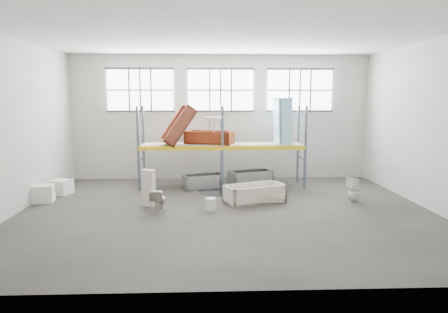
{
  "coord_description": "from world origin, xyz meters",
  "views": [
    {
      "loc": [
        -0.51,
        -11.52,
        3.26
      ],
      "look_at": [
        0.0,
        1.5,
        1.4
      ],
      "focal_mm": 32.58,
      "sensor_mm": 36.0,
      "label": 1
    }
  ],
  "objects_px": {
    "toilet_white": "(354,189)",
    "rust_tub_flat": "(209,138)",
    "steel_tub_right": "(251,178)",
    "toilet_beige": "(159,200)",
    "bucket": "(211,204)",
    "blue_tub_upright": "(283,122)",
    "carton_near": "(43,194)",
    "bathtub_beige": "(255,193)",
    "steel_tub_left": "(203,181)",
    "cistern_tall": "(149,188)"
  },
  "relations": [
    {
      "from": "cistern_tall",
      "to": "steel_tub_right",
      "type": "relative_size",
      "value": 0.71
    },
    {
      "from": "cistern_tall",
      "to": "toilet_beige",
      "type": "bearing_deg",
      "value": -39.62
    },
    {
      "from": "steel_tub_left",
      "to": "bathtub_beige",
      "type": "bearing_deg",
      "value": -50.56
    },
    {
      "from": "bathtub_beige",
      "to": "toilet_beige",
      "type": "relative_size",
      "value": 2.8
    },
    {
      "from": "toilet_white",
      "to": "rust_tub_flat",
      "type": "height_order",
      "value": "rust_tub_flat"
    },
    {
      "from": "steel_tub_right",
      "to": "carton_near",
      "type": "height_order",
      "value": "steel_tub_right"
    },
    {
      "from": "cistern_tall",
      "to": "steel_tub_right",
      "type": "bearing_deg",
      "value": 58.82
    },
    {
      "from": "steel_tub_right",
      "to": "toilet_beige",
      "type": "bearing_deg",
      "value": -131.9
    },
    {
      "from": "steel_tub_left",
      "to": "steel_tub_right",
      "type": "distance_m",
      "value": 1.83
    },
    {
      "from": "steel_tub_left",
      "to": "bucket",
      "type": "xyz_separation_m",
      "value": [
        0.28,
        -2.97,
        -0.07
      ]
    },
    {
      "from": "steel_tub_right",
      "to": "blue_tub_upright",
      "type": "relative_size",
      "value": 0.9
    },
    {
      "from": "toilet_beige",
      "to": "carton_near",
      "type": "height_order",
      "value": "toilet_beige"
    },
    {
      "from": "bathtub_beige",
      "to": "bucket",
      "type": "xyz_separation_m",
      "value": [
        -1.4,
        -0.93,
        -0.09
      ]
    },
    {
      "from": "toilet_white",
      "to": "steel_tub_right",
      "type": "xyz_separation_m",
      "value": [
        -3.05,
        2.47,
        -0.1
      ]
    },
    {
      "from": "toilet_beige",
      "to": "blue_tub_upright",
      "type": "xyz_separation_m",
      "value": [
        4.23,
        3.5,
        2.06
      ]
    },
    {
      "from": "toilet_white",
      "to": "carton_near",
      "type": "distance_m",
      "value": 9.89
    },
    {
      "from": "bucket",
      "to": "toilet_white",
      "type": "bearing_deg",
      "value": 10.67
    },
    {
      "from": "bathtub_beige",
      "to": "steel_tub_right",
      "type": "bearing_deg",
      "value": 65.61
    },
    {
      "from": "bathtub_beige",
      "to": "blue_tub_upright",
      "type": "relative_size",
      "value": 1.06
    },
    {
      "from": "toilet_white",
      "to": "bathtub_beige",
      "type": "bearing_deg",
      "value": -114.08
    },
    {
      "from": "rust_tub_flat",
      "to": "toilet_beige",
      "type": "bearing_deg",
      "value": -112.76
    },
    {
      "from": "bathtub_beige",
      "to": "blue_tub_upright",
      "type": "bearing_deg",
      "value": 40.91
    },
    {
      "from": "steel_tub_left",
      "to": "rust_tub_flat",
      "type": "xyz_separation_m",
      "value": [
        0.25,
        0.54,
        1.56
      ]
    },
    {
      "from": "toilet_white",
      "to": "steel_tub_left",
      "type": "height_order",
      "value": "toilet_white"
    },
    {
      "from": "bathtub_beige",
      "to": "rust_tub_flat",
      "type": "height_order",
      "value": "rust_tub_flat"
    },
    {
      "from": "bathtub_beige",
      "to": "carton_near",
      "type": "distance_m",
      "value": 6.73
    },
    {
      "from": "toilet_beige",
      "to": "carton_near",
      "type": "bearing_deg",
      "value": -8.13
    },
    {
      "from": "toilet_white",
      "to": "carton_near",
      "type": "relative_size",
      "value": 1.24
    },
    {
      "from": "rust_tub_flat",
      "to": "steel_tub_left",
      "type": "bearing_deg",
      "value": -114.87
    },
    {
      "from": "rust_tub_flat",
      "to": "blue_tub_upright",
      "type": "height_order",
      "value": "blue_tub_upright"
    },
    {
      "from": "rust_tub_flat",
      "to": "bucket",
      "type": "bearing_deg",
      "value": -89.57
    },
    {
      "from": "steel_tub_right",
      "to": "bucket",
      "type": "bearing_deg",
      "value": -114.46
    },
    {
      "from": "rust_tub_flat",
      "to": "carton_near",
      "type": "distance_m",
      "value": 5.99
    },
    {
      "from": "bucket",
      "to": "toilet_beige",
      "type": "bearing_deg",
      "value": -178.03
    },
    {
      "from": "bucket",
      "to": "cistern_tall",
      "type": "bearing_deg",
      "value": 162.7
    },
    {
      "from": "steel_tub_right",
      "to": "rust_tub_flat",
      "type": "relative_size",
      "value": 0.91
    },
    {
      "from": "cistern_tall",
      "to": "carton_near",
      "type": "distance_m",
      "value": 3.49
    },
    {
      "from": "toilet_white",
      "to": "bucket",
      "type": "relative_size",
      "value": 2.16
    },
    {
      "from": "toilet_white",
      "to": "blue_tub_upright",
      "type": "bearing_deg",
      "value": -167.23
    },
    {
      "from": "steel_tub_left",
      "to": "steel_tub_right",
      "type": "bearing_deg",
      "value": 11.4
    },
    {
      "from": "bucket",
      "to": "carton_near",
      "type": "bearing_deg",
      "value": 167.5
    },
    {
      "from": "cistern_tall",
      "to": "steel_tub_left",
      "type": "distance_m",
      "value": 2.89
    },
    {
      "from": "steel_tub_right",
      "to": "rust_tub_flat",
      "type": "height_order",
      "value": "rust_tub_flat"
    },
    {
      "from": "steel_tub_left",
      "to": "rust_tub_flat",
      "type": "bearing_deg",
      "value": 65.13
    },
    {
      "from": "steel_tub_right",
      "to": "carton_near",
      "type": "distance_m",
      "value": 7.17
    },
    {
      "from": "toilet_beige",
      "to": "carton_near",
      "type": "relative_size",
      "value": 1.06
    },
    {
      "from": "cistern_tall",
      "to": "blue_tub_upright",
      "type": "xyz_separation_m",
      "value": [
        4.61,
        2.86,
        1.83
      ]
    },
    {
      "from": "blue_tub_upright",
      "to": "bucket",
      "type": "bearing_deg",
      "value": -128.13
    },
    {
      "from": "bathtub_beige",
      "to": "steel_tub_right",
      "type": "xyz_separation_m",
      "value": [
        0.11,
        2.4,
        0.01
      ]
    },
    {
      "from": "toilet_beige",
      "to": "rust_tub_flat",
      "type": "bearing_deg",
      "value": -102.93
    }
  ]
}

